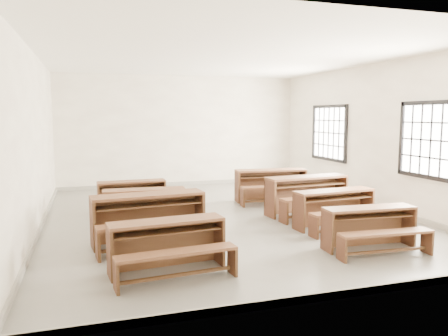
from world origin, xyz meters
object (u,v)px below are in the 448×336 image
object	(u,v)px
desk_set_2	(145,204)
desk_set_6	(308,192)
desk_set_4	(371,225)
desk_set_3	(132,193)
desk_set_1	(150,215)
desk_set_7	(271,183)
desk_set_5	(336,206)
desk_set_0	(168,242)

from	to	relation	value
desk_set_2	desk_set_6	size ratio (longest dim) A/B	0.85
desk_set_4	desk_set_6	xyz separation A→B (m)	(0.23, 2.43, 0.08)
desk_set_3	desk_set_1	bearing A→B (deg)	-91.74
desk_set_3	desk_set_6	xyz separation A→B (m)	(3.47, -1.44, 0.09)
desk_set_2	desk_set_4	size ratio (longest dim) A/B	1.05
desk_set_6	desk_set_7	distance (m)	1.54
desk_set_1	desk_set_4	distance (m)	3.47
desk_set_2	desk_set_6	bearing A→B (deg)	2.10
desk_set_5	desk_set_4	bearing A→B (deg)	-103.16
desk_set_1	desk_set_7	distance (m)	4.21
desk_set_6	desk_set_7	xyz separation A→B (m)	(-0.17, 1.53, -0.02)
desk_set_0	desk_set_6	xyz separation A→B (m)	(3.38, 2.48, 0.06)
desk_set_1	desk_set_4	bearing A→B (deg)	-28.16
desk_set_3	desk_set_4	xyz separation A→B (m)	(3.24, -3.87, 0.00)
desk_set_5	desk_set_3	bearing A→B (deg)	137.97
desk_set_1	desk_set_4	size ratio (longest dim) A/B	1.26
desk_set_1	desk_set_2	distance (m)	1.21
desk_set_2	desk_set_7	bearing A→B (deg)	27.82
desk_set_2	desk_set_6	xyz separation A→B (m)	(3.37, -0.08, 0.07)
desk_set_4	desk_set_7	xyz separation A→B (m)	(0.06, 3.96, 0.07)
desk_set_4	desk_set_5	distance (m)	1.31
desk_set_4	desk_set_2	bearing A→B (deg)	144.49
desk_set_2	desk_set_5	size ratio (longest dim) A/B	0.97
desk_set_1	desk_set_7	xyz separation A→B (m)	(3.27, 2.66, -0.02)
desk_set_0	desk_set_1	xyz separation A→B (m)	(-0.06, 1.35, 0.07)
desk_set_5	desk_set_6	bearing A→B (deg)	82.75
desk_set_1	desk_set_6	distance (m)	3.62
desk_set_2	desk_set_7	xyz separation A→B (m)	(3.20, 1.45, 0.05)
desk_set_1	desk_set_4	world-z (taller)	desk_set_1
desk_set_2	desk_set_4	xyz separation A→B (m)	(3.14, -2.51, -0.02)
desk_set_2	desk_set_5	world-z (taller)	desk_set_5
desk_set_3	desk_set_6	size ratio (longest dim) A/B	0.79
desk_set_0	desk_set_2	world-z (taller)	desk_set_0
desk_set_0	desk_set_3	bearing A→B (deg)	85.72
desk_set_3	desk_set_4	distance (m)	5.05
desk_set_4	desk_set_5	xyz separation A→B (m)	(0.18, 1.30, 0.03)
desk_set_0	desk_set_7	bearing A→B (deg)	45.70
desk_set_1	desk_set_6	bearing A→B (deg)	12.08
desk_set_3	desk_set_2	bearing A→B (deg)	-88.22
desk_set_1	desk_set_3	size ratio (longest dim) A/B	1.28
desk_set_2	desk_set_3	world-z (taller)	desk_set_2
desk_set_6	desk_set_2	bearing A→B (deg)	173.45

